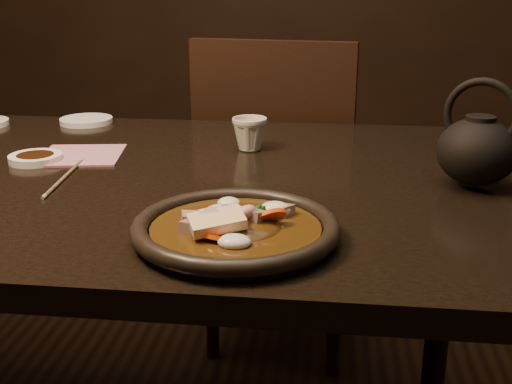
# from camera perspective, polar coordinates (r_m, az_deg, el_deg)

# --- Properties ---
(table) EXTENTS (1.60, 0.90, 0.75)m
(table) POSITION_cam_1_polar(r_m,az_deg,el_deg) (1.24, -14.02, -1.56)
(table) COLOR black
(table) RESTS_ON floor
(chair) EXTENTS (0.50, 0.50, 0.94)m
(chair) POSITION_cam_1_polar(r_m,az_deg,el_deg) (1.83, 2.22, 0.22)
(chair) COLOR black
(chair) RESTS_ON floor
(plate) EXTENTS (0.29, 0.29, 0.03)m
(plate) POSITION_cam_1_polar(r_m,az_deg,el_deg) (0.87, -1.81, -3.36)
(plate) COLOR black
(plate) RESTS_ON table
(stirfry) EXTENTS (0.16, 0.16, 0.06)m
(stirfry) POSITION_cam_1_polar(r_m,az_deg,el_deg) (0.87, -1.98, -2.92)
(stirfry) COLOR #352109
(stirfry) RESTS_ON plate
(soy_dish) EXTENTS (0.10, 0.10, 0.01)m
(soy_dish) POSITION_cam_1_polar(r_m,az_deg,el_deg) (1.31, -19.01, 2.87)
(soy_dish) COLOR white
(soy_dish) RESTS_ON table
(saucer_right) EXTENTS (0.13, 0.13, 0.01)m
(saucer_right) POSITION_cam_1_polar(r_m,az_deg,el_deg) (1.62, -14.86, 6.16)
(saucer_right) COLOR white
(saucer_right) RESTS_ON table
(tea_cup) EXTENTS (0.08, 0.07, 0.07)m
(tea_cup) POSITION_cam_1_polar(r_m,az_deg,el_deg) (1.32, -0.56, 5.29)
(tea_cup) COLOR beige
(tea_cup) RESTS_ON table
(chopsticks) EXTENTS (0.03, 0.23, 0.01)m
(chopsticks) POSITION_cam_1_polar(r_m,az_deg,el_deg) (1.18, -16.65, 1.28)
(chopsticks) COLOR tan
(chopsticks) RESTS_ON table
(napkin) EXTENTS (0.18, 0.18, 0.00)m
(napkin) POSITION_cam_1_polar(r_m,az_deg,el_deg) (1.33, -15.25, 3.17)
(napkin) COLOR #A86776
(napkin) RESTS_ON table
(teapot) EXTENTS (0.16, 0.13, 0.18)m
(teapot) POSITION_cam_1_polar(r_m,az_deg,el_deg) (1.14, 19.13, 3.75)
(teapot) COLOR black
(teapot) RESTS_ON table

